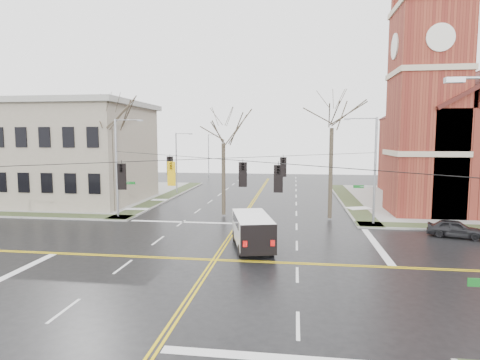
# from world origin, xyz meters

# --- Properties ---
(ground) EXTENTS (120.00, 120.00, 0.00)m
(ground) POSITION_xyz_m (0.00, 0.00, 0.00)
(ground) COLOR black
(ground) RESTS_ON ground
(sidewalks) EXTENTS (80.00, 80.00, 0.17)m
(sidewalks) POSITION_xyz_m (0.00, 0.00, 0.08)
(sidewalks) COLOR gray
(sidewalks) RESTS_ON ground
(road_markings) EXTENTS (100.00, 100.00, 0.01)m
(road_markings) POSITION_xyz_m (0.00, 0.00, 0.01)
(road_markings) COLOR gold
(road_markings) RESTS_ON ground
(church) EXTENTS (24.28, 27.48, 27.50)m
(church) POSITION_xyz_m (24.76, 24.78, 8.43)
(church) COLOR maroon
(church) RESTS_ON ground
(civic_building_a) EXTENTS (18.00, 14.00, 11.00)m
(civic_building_a) POSITION_xyz_m (-22.00, 20.00, 5.50)
(civic_building_a) COLOR gray
(civic_building_a) RESTS_ON ground
(signal_pole_ne) EXTENTS (2.75, 0.22, 9.00)m
(signal_pole_ne) POSITION_xyz_m (11.32, 11.50, 4.95)
(signal_pole_ne) COLOR gray
(signal_pole_ne) RESTS_ON ground
(signal_pole_nw) EXTENTS (2.75, 0.22, 9.00)m
(signal_pole_nw) POSITION_xyz_m (-11.32, 11.50, 4.95)
(signal_pole_nw) COLOR gray
(signal_pole_nw) RESTS_ON ground
(span_wires) EXTENTS (23.02, 23.02, 0.03)m
(span_wires) POSITION_xyz_m (0.00, 0.00, 6.20)
(span_wires) COLOR black
(span_wires) RESTS_ON ground
(traffic_signals) EXTENTS (8.21, 8.26, 1.30)m
(traffic_signals) POSITION_xyz_m (-0.00, -0.67, 5.45)
(traffic_signals) COLOR black
(traffic_signals) RESTS_ON ground
(streetlight_north_a) EXTENTS (2.30, 0.20, 8.00)m
(streetlight_north_a) POSITION_xyz_m (-10.65, 28.00, 4.47)
(streetlight_north_a) COLOR gray
(streetlight_north_a) RESTS_ON ground
(streetlight_north_b) EXTENTS (2.30, 0.20, 8.00)m
(streetlight_north_b) POSITION_xyz_m (-10.65, 48.00, 4.47)
(streetlight_north_b) COLOR gray
(streetlight_north_b) RESTS_ON ground
(cargo_van) EXTENTS (3.59, 6.18, 2.22)m
(cargo_van) POSITION_xyz_m (1.94, 3.22, 1.31)
(cargo_van) COLOR white
(cargo_van) RESTS_ON ground
(parked_car_a) EXTENTS (4.18, 2.72, 1.32)m
(parked_car_a) POSITION_xyz_m (16.77, 7.98, 0.66)
(parked_car_a) COLOR black
(parked_car_a) RESTS_ON ground
(tree_nw_far) EXTENTS (4.00, 4.00, 12.33)m
(tree_nw_far) POSITION_xyz_m (-13.15, 14.01, 8.91)
(tree_nw_far) COLOR #3C3326
(tree_nw_far) RESTS_ON ground
(tree_nw_near) EXTENTS (4.00, 4.00, 10.16)m
(tree_nw_near) POSITION_xyz_m (-1.89, 13.72, 7.37)
(tree_nw_near) COLOR #3C3326
(tree_nw_near) RESTS_ON ground
(tree_ne) EXTENTS (4.00, 4.00, 12.25)m
(tree_ne) POSITION_xyz_m (8.00, 13.37, 8.86)
(tree_ne) COLOR #3C3326
(tree_ne) RESTS_ON ground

